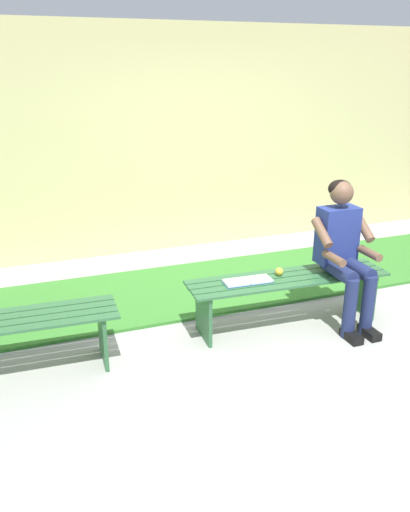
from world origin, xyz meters
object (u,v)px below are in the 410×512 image
at_px(person_seated, 344,248).
at_px(book_open, 248,281).
at_px(bench_near, 288,288).
at_px(apple, 279,272).

relative_size(person_seated, book_open, 3.02).
xyz_separation_m(bench_near, book_open, (0.38, -0.01, 0.12)).
bearing_deg(person_seated, bench_near, -12.16).
height_order(person_seated, apple, person_seated).
distance_m(bench_near, person_seated, 0.59).
relative_size(person_seated, apple, 17.79).
bearing_deg(book_open, bench_near, -179.56).
relative_size(bench_near, apple, 25.27).
bearing_deg(book_open, person_seated, 174.75).
xyz_separation_m(person_seated, apple, (0.53, -0.16, -0.20)).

